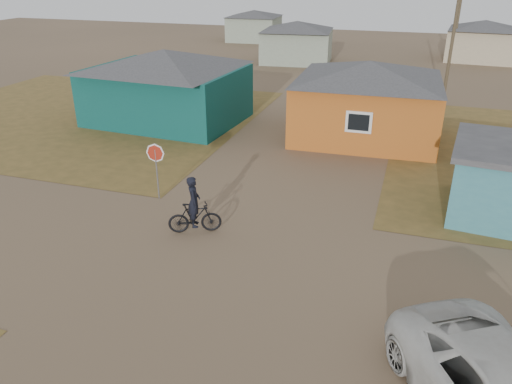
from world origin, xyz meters
TOP-DOWN VIEW (x-y plane):
  - ground at (0.00, 0.00)m, footprint 120.00×120.00m
  - grass_nw at (-14.00, 13.00)m, footprint 20.00×18.00m
  - house_teal at (-8.50, 13.50)m, footprint 8.93×7.08m
  - house_yellow at (2.50, 14.00)m, footprint 7.72×6.76m
  - house_pale_west at (-6.00, 34.00)m, footprint 7.04×6.15m
  - house_beige_east at (10.00, 40.00)m, footprint 6.95×6.05m
  - house_pale_north at (-14.00, 46.00)m, footprint 6.28×5.81m
  - utility_pole_near at (6.50, 22.00)m, footprint 1.40×0.20m
  - utility_pole_far at (7.50, 38.00)m, footprint 1.40×0.20m
  - stop_sign at (-4.08, 4.01)m, footprint 0.70×0.27m
  - cyclist at (-1.66, 2.02)m, footprint 1.82×1.19m

SIDE VIEW (x-z plane):
  - ground at x=0.00m, z-range 0.00..0.00m
  - grass_nw at x=-14.00m, z-range 0.00..0.01m
  - cyclist at x=-1.66m, z-range -0.27..1.73m
  - stop_sign at x=-4.08m, z-range 0.54..2.75m
  - house_pale_north at x=-14.00m, z-range 0.05..3.45m
  - house_pale_west at x=-6.00m, z-range 0.06..3.66m
  - house_beige_east at x=10.00m, z-range 0.06..3.66m
  - house_yellow at x=2.50m, z-range 0.05..3.95m
  - house_teal at x=-8.50m, z-range 0.05..4.05m
  - utility_pole_near at x=6.50m, z-range 0.14..8.14m
  - utility_pole_far at x=7.50m, z-range 0.14..8.14m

